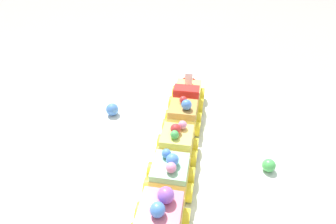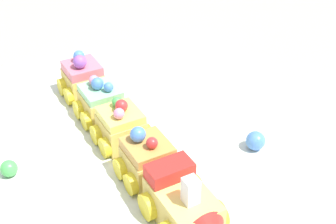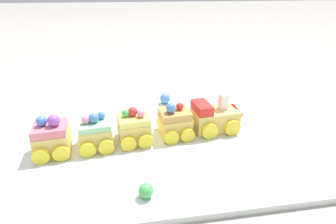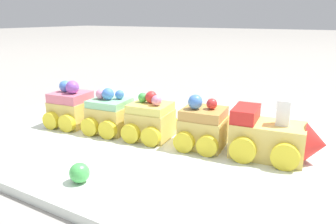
{
  "view_description": "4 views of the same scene",
  "coord_description": "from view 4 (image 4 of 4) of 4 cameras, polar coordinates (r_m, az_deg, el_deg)",
  "views": [
    {
      "loc": [
        -0.37,
        -0.11,
        0.35
      ],
      "look_at": [
        0.02,
        0.0,
        0.07
      ],
      "focal_mm": 28.0,
      "sensor_mm": 36.0,
      "label": 1
    },
    {
      "loc": [
        0.5,
        -0.17,
        0.44
      ],
      "look_at": [
        0.0,
        0.03,
        0.07
      ],
      "focal_mm": 50.0,
      "sensor_mm": 36.0,
      "label": 2
    },
    {
      "loc": [
        -0.03,
        -0.49,
        0.3
      ],
      "look_at": [
        0.05,
        0.04,
        0.04
      ],
      "focal_mm": 28.0,
      "sensor_mm": 36.0,
      "label": 3
    },
    {
      "loc": [
        0.24,
        -0.43,
        0.19
      ],
      "look_at": [
        -0.01,
        -0.01,
        0.05
      ],
      "focal_mm": 35.0,
      "sensor_mm": 36.0,
      "label": 4
    }
  ],
  "objects": [
    {
      "name": "ground_plane",
      "position": [
        0.52,
        1.41,
        -5.26
      ],
      "size": [
        10.0,
        10.0,
        0.0
      ],
      "primitive_type": "plane",
      "color": "gray"
    },
    {
      "name": "display_board",
      "position": [
        0.52,
        1.41,
        -4.65
      ],
      "size": [
        0.67,
        0.47,
        0.01
      ],
      "primitive_type": "cube",
      "color": "silver",
      "rests_on": "ground_plane"
    },
    {
      "name": "cake_train_locomotive",
      "position": [
        0.45,
        18.01,
        -4.38
      ],
      "size": [
        0.12,
        0.09,
        0.08
      ],
      "rotation": [
        0.0,
        0.0,
        0.11
      ],
      "color": "#EACC66",
      "rests_on": "display_board"
    },
    {
      "name": "cake_car_caramel",
      "position": [
        0.47,
        6.14,
        -2.7
      ],
      "size": [
        0.07,
        0.08,
        0.08
      ],
      "rotation": [
        0.0,
        0.0,
        0.11
      ],
      "color": "#EACC66",
      "rests_on": "display_board"
    },
    {
      "name": "cake_car_lemon",
      "position": [
        0.5,
        -3.02,
        -1.49
      ],
      "size": [
        0.07,
        0.08,
        0.07
      ],
      "rotation": [
        0.0,
        0.0,
        0.11
      ],
      "color": "#EACC66",
      "rests_on": "display_board"
    },
    {
      "name": "cake_car_mint",
      "position": [
        0.54,
        -10.03,
        -0.52
      ],
      "size": [
        0.07,
        0.08,
        0.07
      ],
      "rotation": [
        0.0,
        0.0,
        0.11
      ],
      "color": "#EACC66",
      "rests_on": "display_board"
    },
    {
      "name": "cake_car_strawberry",
      "position": [
        0.58,
        -16.46,
        0.63
      ],
      "size": [
        0.07,
        0.08,
        0.08
      ],
      "rotation": [
        0.0,
        0.0,
        0.11
      ],
      "color": "#EACC66",
      "rests_on": "display_board"
    },
    {
      "name": "gumball_blue",
      "position": [
        0.62,
        12.76,
        0.32
      ],
      "size": [
        0.03,
        0.03,
        0.03
      ],
      "primitive_type": "sphere",
      "color": "#4C84E0",
      "rests_on": "display_board"
    },
    {
      "name": "gumball_green",
      "position": [
        0.39,
        -15.15,
        -10.19
      ],
      "size": [
        0.02,
        0.02,
        0.02
      ],
      "primitive_type": "sphere",
      "color": "#4CBC56",
      "rests_on": "display_board"
    }
  ]
}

